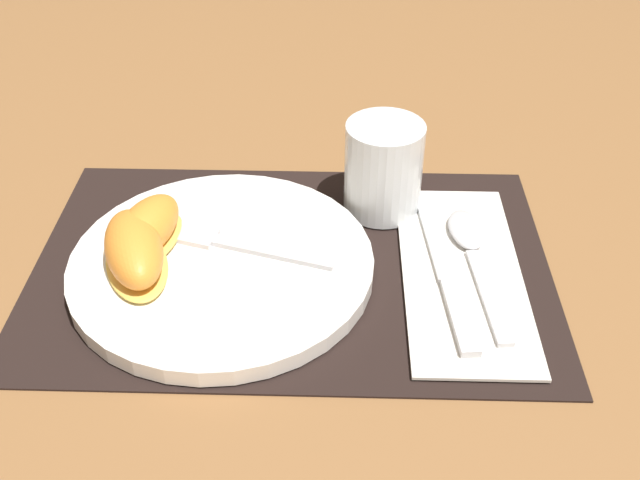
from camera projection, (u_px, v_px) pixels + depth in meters
ground_plane at (292, 265)px, 0.70m from camera, size 3.00×3.00×0.00m
placemat at (292, 263)px, 0.70m from camera, size 0.48×0.32×0.00m
plate at (222, 265)px, 0.68m from camera, size 0.28×0.28×0.02m
juice_glass at (383, 173)px, 0.74m from camera, size 0.08×0.08×0.09m
napkin at (462, 272)px, 0.68m from camera, size 0.11×0.26×0.00m
knife at (445, 269)px, 0.68m from camera, size 0.04×0.23×0.01m
spoon at (472, 246)px, 0.71m from camera, size 0.04×0.18×0.01m
fork at (222, 241)px, 0.69m from camera, size 0.19×0.07×0.00m
citrus_wedge_0 at (145, 233)px, 0.68m from camera, size 0.08×0.11×0.04m
citrus_wedge_1 at (134, 251)px, 0.66m from camera, size 0.09×0.12×0.04m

